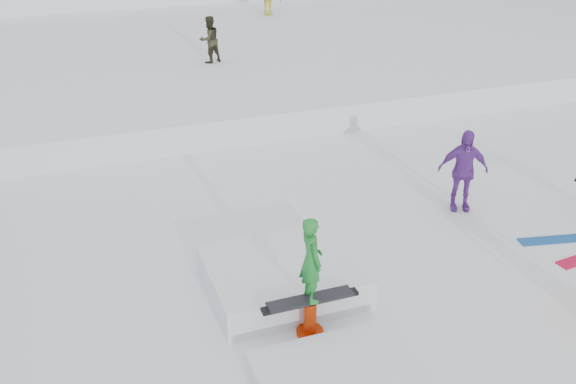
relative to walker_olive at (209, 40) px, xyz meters
name	(u,v)px	position (x,y,z in m)	size (l,w,h in m)	color
ground	(300,302)	(-1.57, -12.69, -1.58)	(120.00, 120.00, 0.00)	white
snow_midrise	(150,54)	(-1.57, 3.31, -1.18)	(50.00, 18.00, 0.80)	white
walker_olive	(209,40)	(0.00, 0.00, 0.00)	(0.75, 0.59, 1.55)	#2B2717
spectator_purple	(463,170)	(2.93, -10.65, -0.66)	(1.07, 0.45, 1.83)	#6E339B
loose_board_teal	(553,240)	(3.94, -12.49, -1.56)	(1.40, 0.28, 0.03)	#17498C
jib_rail_feature	(297,298)	(-1.72, -12.93, -1.27)	(2.60, 4.40, 2.11)	white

